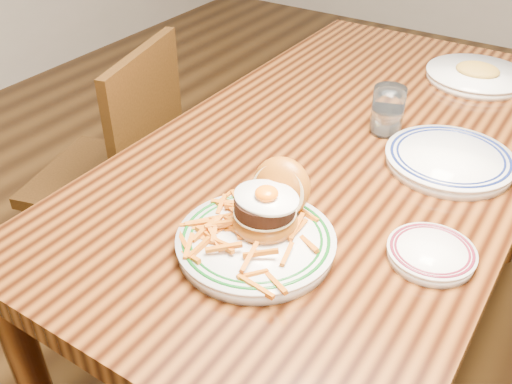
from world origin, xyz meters
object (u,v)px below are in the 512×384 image
Objects in this scene: chair_left at (120,170)px; main_plate at (260,227)px; side_plate at (431,253)px; table at (345,171)px.

chair_left is 2.85× the size of main_plate.
main_plate is 0.31m from side_plate.
chair_left is 5.49× the size of side_plate.
main_plate is (0.74, -0.34, 0.32)m from chair_left.
table is at bearing 116.77° from side_plate.
table is at bearing -7.46° from chair_left.
table is 1.84× the size of chair_left.
main_plate reaches higher than side_plate.
chair_left is 0.88m from main_plate.
side_plate is at bearing -26.96° from chair_left.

